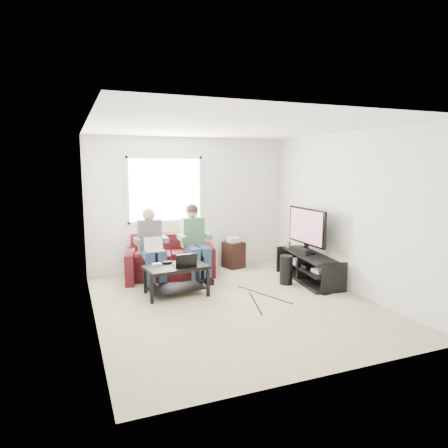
{
  "coord_description": "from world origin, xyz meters",
  "views": [
    {
      "loc": [
        -2.27,
        -5.31,
        2.07
      ],
      "look_at": [
        0.07,
        0.6,
        1.13
      ],
      "focal_mm": 32.0,
      "sensor_mm": 36.0,
      "label": 1
    }
  ],
  "objects_px": {
    "coffee_table": "(176,273)",
    "end_table": "(234,254)",
    "subwoofer": "(286,270)",
    "sofa": "(170,261)",
    "tv": "(307,228)",
    "tv_stand": "(309,269)"
  },
  "relations": [
    {
      "from": "coffee_table",
      "to": "end_table",
      "type": "relative_size",
      "value": 1.64
    },
    {
      "from": "subwoofer",
      "to": "end_table",
      "type": "xyz_separation_m",
      "value": [
        -0.41,
        1.4,
        0.03
      ]
    },
    {
      "from": "coffee_table",
      "to": "subwoofer",
      "type": "relative_size",
      "value": 2.02
    },
    {
      "from": "sofa",
      "to": "tv",
      "type": "relative_size",
      "value": 1.64
    },
    {
      "from": "tv",
      "to": "subwoofer",
      "type": "relative_size",
      "value": 2.16
    },
    {
      "from": "coffee_table",
      "to": "subwoofer",
      "type": "xyz_separation_m",
      "value": [
        1.94,
        -0.14,
        -0.1
      ]
    },
    {
      "from": "tv_stand",
      "to": "sofa",
      "type": "bearing_deg",
      "value": 151.29
    },
    {
      "from": "coffee_table",
      "to": "end_table",
      "type": "xyz_separation_m",
      "value": [
        1.53,
        1.26,
        -0.07
      ]
    },
    {
      "from": "end_table",
      "to": "coffee_table",
      "type": "bearing_deg",
      "value": -140.65
    },
    {
      "from": "sofa",
      "to": "end_table",
      "type": "distance_m",
      "value": 1.36
    },
    {
      "from": "coffee_table",
      "to": "tv_stand",
      "type": "bearing_deg",
      "value": -3.15
    },
    {
      "from": "tv_stand",
      "to": "tv",
      "type": "xyz_separation_m",
      "value": [
        -0.0,
        0.1,
        0.74
      ]
    },
    {
      "from": "coffee_table",
      "to": "subwoofer",
      "type": "distance_m",
      "value": 1.95
    },
    {
      "from": "tv",
      "to": "end_table",
      "type": "bearing_deg",
      "value": 124.05
    },
    {
      "from": "sofa",
      "to": "tv_stand",
      "type": "distance_m",
      "value": 2.54
    },
    {
      "from": "sofa",
      "to": "end_table",
      "type": "xyz_separation_m",
      "value": [
        1.35,
        0.17,
        -0.01
      ]
    },
    {
      "from": "tv",
      "to": "end_table",
      "type": "xyz_separation_m",
      "value": [
        -0.87,
        1.29,
        -0.68
      ]
    },
    {
      "from": "subwoofer",
      "to": "tv_stand",
      "type": "bearing_deg",
      "value": 0.9
    },
    {
      "from": "tv_stand",
      "to": "tv",
      "type": "distance_m",
      "value": 0.74
    },
    {
      "from": "tv_stand",
      "to": "tv",
      "type": "relative_size",
      "value": 1.43
    },
    {
      "from": "sofa",
      "to": "subwoofer",
      "type": "height_order",
      "value": "sofa"
    },
    {
      "from": "sofa",
      "to": "tv",
      "type": "distance_m",
      "value": 2.58
    }
  ]
}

